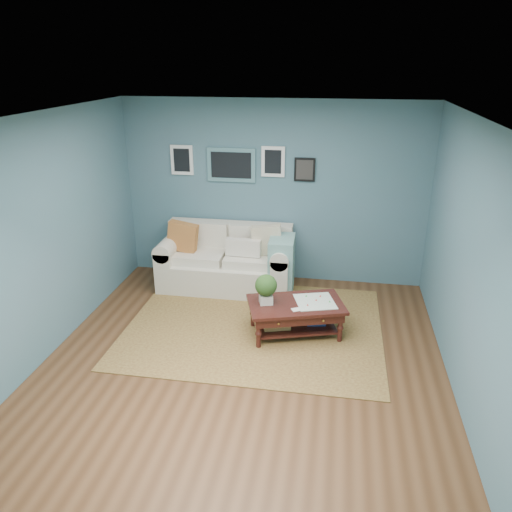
# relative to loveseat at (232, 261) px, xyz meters

# --- Properties ---
(room_shell) EXTENTS (5.00, 5.02, 2.70)m
(room_shell) POSITION_rel_loveseat_xyz_m (0.53, -1.97, 0.94)
(room_shell) COLOR brown
(room_shell) RESTS_ON ground
(area_rug) EXTENTS (3.21, 2.57, 0.01)m
(area_rug) POSITION_rel_loveseat_xyz_m (0.53, -1.15, -0.41)
(area_rug) COLOR brown
(area_rug) RESTS_ON ground
(loveseat) EXTENTS (1.99, 0.90, 1.02)m
(loveseat) POSITION_rel_loveseat_xyz_m (0.00, 0.00, 0.00)
(loveseat) COLOR #EFE5CC
(loveseat) RESTS_ON ground
(coffee_table) EXTENTS (1.30, 0.98, 0.80)m
(coffee_table) POSITION_rel_loveseat_xyz_m (1.00, -1.25, -0.06)
(coffee_table) COLOR black
(coffee_table) RESTS_ON ground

